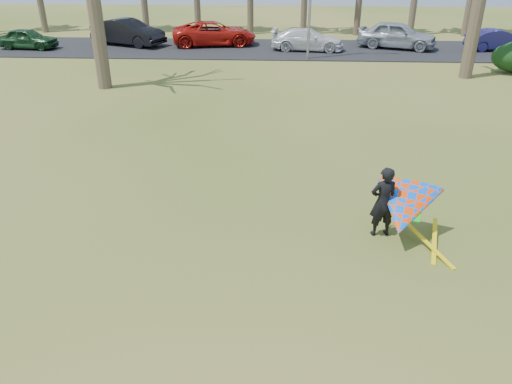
# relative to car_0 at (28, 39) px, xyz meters

# --- Properties ---
(ground) EXTENTS (100.00, 100.00, 0.00)m
(ground) POSITION_rel_car_0_xyz_m (16.02, -24.09, -0.70)
(ground) COLOR #2C5512
(ground) RESTS_ON ground
(parking_strip) EXTENTS (46.00, 7.00, 0.06)m
(parking_strip) POSITION_rel_car_0_xyz_m (16.02, 0.91, -0.67)
(parking_strip) COLOR black
(parking_strip) RESTS_ON ground
(car_0) EXTENTS (3.88, 1.85, 1.28)m
(car_0) POSITION_rel_car_0_xyz_m (0.00, 0.00, 0.00)
(car_0) COLOR #193F1E
(car_0) RESTS_ON parking_strip
(car_1) EXTENTS (5.36, 3.56, 1.67)m
(car_1) POSITION_rel_car_0_xyz_m (6.14, 1.61, 0.19)
(car_1) COLOR black
(car_1) RESTS_ON parking_strip
(car_2) EXTENTS (5.93, 3.52, 1.54)m
(car_2) POSITION_rel_car_0_xyz_m (11.92, 1.88, 0.13)
(car_2) COLOR #B3160E
(car_2) RESTS_ON parking_strip
(car_3) EXTENTS (4.72, 2.26, 1.33)m
(car_3) POSITION_rel_car_0_xyz_m (18.08, 0.47, 0.02)
(car_3) COLOR silver
(car_3) RESTS_ON parking_strip
(car_4) EXTENTS (5.36, 3.54, 1.70)m
(car_4) POSITION_rel_car_0_xyz_m (23.91, 1.46, 0.21)
(car_4) COLOR #93999F
(car_4) RESTS_ON parking_strip
(car_5) EXTENTS (4.04, 1.66, 1.30)m
(car_5) POSITION_rel_car_0_xyz_m (30.22, 1.08, 0.01)
(car_5) COLOR #1B194D
(car_5) RESTS_ON parking_strip
(kite_flyer) EXTENTS (2.13, 2.39, 2.02)m
(kite_flyer) POSITION_rel_car_0_xyz_m (19.39, -22.22, 0.15)
(kite_flyer) COLOR black
(kite_flyer) RESTS_ON ground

